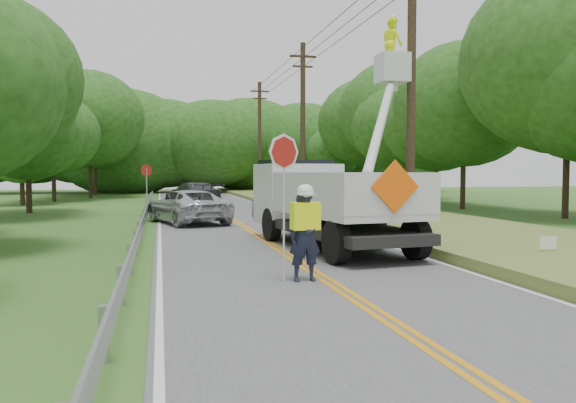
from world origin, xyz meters
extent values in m
plane|color=#365C26|center=(0.00, 0.00, 0.00)|extent=(140.00, 140.00, 0.00)
cube|color=#4A4A4D|center=(0.00, 14.00, 0.01)|extent=(7.20, 96.00, 0.02)
cube|color=orange|center=(-0.10, 14.00, 0.02)|extent=(0.12, 96.00, 0.00)
cube|color=orange|center=(0.10, 14.00, 0.02)|extent=(0.12, 96.00, 0.00)
cube|color=silver|center=(-3.45, 14.00, 0.02)|extent=(0.12, 96.00, 0.00)
cube|color=silver|center=(3.45, 14.00, 0.02)|extent=(0.12, 96.00, 0.00)
cube|color=#96979E|center=(-4.10, -2.00, 0.35)|extent=(0.12, 0.14, 0.70)
cube|color=#96979E|center=(-4.10, 1.00, 0.35)|extent=(0.12, 0.14, 0.70)
cube|color=#96979E|center=(-4.10, 4.00, 0.35)|extent=(0.12, 0.14, 0.70)
cube|color=#96979E|center=(-4.10, 7.00, 0.35)|extent=(0.12, 0.14, 0.70)
cube|color=#96979E|center=(-4.10, 10.00, 0.35)|extent=(0.12, 0.14, 0.70)
cube|color=#96979E|center=(-4.10, 13.00, 0.35)|extent=(0.12, 0.14, 0.70)
cube|color=#96979E|center=(-4.10, 16.00, 0.35)|extent=(0.12, 0.14, 0.70)
cube|color=#96979E|center=(-4.10, 19.00, 0.35)|extent=(0.12, 0.14, 0.70)
cube|color=#96979E|center=(-4.10, 22.00, 0.35)|extent=(0.12, 0.14, 0.70)
cube|color=#96979E|center=(-4.10, 25.00, 0.35)|extent=(0.12, 0.14, 0.70)
cube|color=#96979E|center=(-4.10, 28.00, 0.35)|extent=(0.12, 0.14, 0.70)
cube|color=#96979E|center=(-4.10, 31.00, 0.35)|extent=(0.12, 0.14, 0.70)
cube|color=#96979E|center=(-4.10, 34.00, 0.35)|extent=(0.12, 0.14, 0.70)
cube|color=#96979E|center=(-4.10, 37.00, 0.35)|extent=(0.12, 0.14, 0.70)
cube|color=#96979E|center=(-4.00, 15.00, 0.60)|extent=(0.05, 48.00, 0.34)
cylinder|color=black|center=(5.00, 9.00, 5.00)|extent=(0.30, 0.30, 10.00)
cylinder|color=black|center=(5.00, 24.00, 5.00)|extent=(0.30, 0.30, 10.00)
cube|color=black|center=(5.00, 24.00, 9.20)|extent=(1.60, 0.12, 0.12)
cube|color=black|center=(5.00, 24.00, 8.60)|extent=(1.20, 0.10, 0.10)
cylinder|color=black|center=(5.00, 39.00, 5.00)|extent=(0.30, 0.30, 10.00)
cube|color=black|center=(5.00, 39.00, 9.20)|extent=(1.60, 0.12, 0.12)
cube|color=black|center=(5.00, 39.00, 8.60)|extent=(1.20, 0.10, 0.10)
cylinder|color=black|center=(4.30, 17.50, 9.10)|extent=(0.03, 43.00, 0.03)
cylinder|color=black|center=(5.00, 17.50, 9.10)|extent=(0.03, 43.00, 0.03)
cylinder|color=black|center=(5.70, 17.50, 9.10)|extent=(0.03, 43.00, 0.03)
cube|color=olive|center=(7.10, 14.00, 0.15)|extent=(7.00, 96.00, 0.30)
cylinder|color=#332319|center=(-10.58, 24.99, 1.32)|extent=(0.32, 0.32, 2.63)
ellipsoid|color=#1D4211|center=(-10.58, 24.99, 4.53)|extent=(6.14, 6.14, 5.40)
cylinder|color=#332319|center=(-12.68, 33.00, 1.09)|extent=(0.32, 0.32, 2.17)
ellipsoid|color=#1D4211|center=(-12.68, 33.00, 3.74)|extent=(5.07, 5.07, 4.46)
cylinder|color=#332319|center=(-11.45, 37.75, 1.52)|extent=(0.32, 0.32, 3.05)
ellipsoid|color=#1D4211|center=(-11.45, 37.75, 5.25)|extent=(7.12, 7.12, 6.26)
cylinder|color=#332319|center=(-9.39, 43.40, 2.04)|extent=(0.32, 0.32, 4.07)
ellipsoid|color=#1D4211|center=(-9.39, 43.40, 7.01)|extent=(9.50, 9.50, 8.36)
cylinder|color=#332319|center=(-9.67, 49.95, 1.86)|extent=(0.32, 0.32, 3.72)
ellipsoid|color=#1D4211|center=(-9.67, 49.95, 6.40)|extent=(8.67, 8.67, 7.63)
cylinder|color=#332319|center=(16.23, 15.21, 2.26)|extent=(0.32, 0.32, 4.53)
ellipsoid|color=#1D4211|center=(16.23, 15.21, 7.80)|extent=(10.56, 10.56, 9.30)
cylinder|color=#332319|center=(14.94, 22.73, 1.88)|extent=(0.32, 0.32, 3.75)
ellipsoid|color=#1D4211|center=(14.94, 22.73, 6.46)|extent=(8.76, 8.76, 7.71)
cylinder|color=#332319|center=(15.58, 27.44, 1.67)|extent=(0.32, 0.32, 3.35)
ellipsoid|color=#1D4211|center=(15.58, 27.44, 5.76)|extent=(7.81, 7.81, 6.87)
cylinder|color=#332319|center=(15.65, 33.60, 1.74)|extent=(0.32, 0.32, 3.48)
ellipsoid|color=#1D4211|center=(15.65, 33.60, 5.99)|extent=(8.12, 8.12, 7.14)
cylinder|color=#332319|center=(16.34, 35.94, 2.14)|extent=(0.32, 0.32, 4.28)
ellipsoid|color=#1D4211|center=(16.34, 35.94, 7.37)|extent=(9.98, 9.98, 8.79)
cylinder|color=#332319|center=(16.21, 42.71, 2.05)|extent=(0.32, 0.32, 4.11)
ellipsoid|color=#1D4211|center=(16.21, 42.71, 7.08)|extent=(9.59, 9.59, 8.44)
cylinder|color=#332319|center=(14.56, 48.34, 1.28)|extent=(0.32, 0.32, 2.56)
ellipsoid|color=#1D4211|center=(14.56, 48.34, 4.40)|extent=(5.97, 5.97, 5.25)
ellipsoid|color=#1D4211|center=(-17.04, 57.94, 5.50)|extent=(12.01, 9.01, 9.01)
ellipsoid|color=#1D4211|center=(-12.14, 57.28, 5.50)|extent=(11.96, 8.97, 8.97)
ellipsoid|color=#1D4211|center=(-7.32, 56.41, 5.50)|extent=(16.08, 12.06, 12.06)
ellipsoid|color=#1D4211|center=(-2.99, 56.15, 5.50)|extent=(13.35, 10.01, 10.01)
ellipsoid|color=#1D4211|center=(2.46, 54.40, 5.50)|extent=(12.90, 9.68, 9.68)
ellipsoid|color=#1D4211|center=(7.06, 57.79, 5.50)|extent=(14.84, 11.13, 11.13)
ellipsoid|color=#1D4211|center=(13.51, 56.98, 5.50)|extent=(13.54, 10.16, 10.16)
ellipsoid|color=#1D4211|center=(17.44, 56.09, 5.50)|extent=(10.35, 7.76, 7.76)
ellipsoid|color=#1D4211|center=(22.13, 54.07, 5.50)|extent=(16.60, 12.45, 12.45)
imported|color=#191E33|center=(-0.46, 2.33, 0.96)|extent=(0.71, 0.48, 1.88)
cube|color=#DFF410|center=(-0.46, 2.33, 1.39)|extent=(0.59, 0.38, 0.57)
ellipsoid|color=white|center=(-0.46, 2.33, 1.91)|extent=(0.35, 0.35, 0.28)
cylinder|color=#B7B7B7|center=(-0.92, 2.36, 1.34)|extent=(0.04, 0.04, 2.64)
cylinder|color=#A21B15|center=(-0.92, 2.36, 2.72)|extent=(0.69, 0.35, 0.75)
cylinder|color=black|center=(0.82, 4.22, 0.57)|extent=(0.47, 1.13, 1.09)
cylinder|color=black|center=(3.08, 4.50, 0.57)|extent=(0.47, 1.13, 1.09)
cylinder|color=black|center=(0.54, 6.48, 0.57)|extent=(0.47, 1.13, 1.09)
cylinder|color=black|center=(2.80, 6.76, 0.57)|extent=(0.47, 1.13, 1.09)
cylinder|color=black|center=(0.19, 9.30, 0.57)|extent=(0.47, 1.13, 1.09)
cylinder|color=black|center=(2.45, 9.59, 0.57)|extent=(0.47, 1.13, 1.09)
cube|color=black|center=(1.63, 6.96, 0.65)|extent=(3.27, 7.52, 0.28)
cube|color=#B9BABD|center=(1.73, 6.17, 1.22)|extent=(3.24, 5.52, 0.25)
cube|color=#B9BABD|center=(0.45, 6.01, 1.78)|extent=(0.71, 5.20, 1.02)
cube|color=#B9BABD|center=(3.00, 6.33, 1.78)|extent=(0.71, 5.20, 1.02)
cube|color=#B9BABD|center=(2.05, 3.59, 1.78)|extent=(2.61, 0.39, 1.02)
cube|color=#B9BABD|center=(1.25, 10.01, 1.56)|extent=(2.81, 2.46, 2.05)
cube|color=black|center=(1.22, 10.24, 2.30)|extent=(2.44, 1.75, 0.85)
cube|color=#B9BABD|center=(1.88, 4.93, 1.78)|extent=(1.14, 1.14, 0.91)
cube|color=#B9BABD|center=(4.30, 9.00, 5.80)|extent=(0.97, 0.97, 0.97)
imported|color=#DFF410|center=(4.30, 9.00, 6.66)|extent=(0.62, 0.80, 1.65)
cube|color=#FF5D0B|center=(2.06, 3.52, 1.95)|extent=(1.28, 0.20, 1.29)
imported|color=silver|center=(-2.22, 16.54, 0.77)|extent=(3.96, 5.87, 1.49)
imported|color=#3C3D43|center=(-1.39, 26.99, 0.84)|extent=(3.76, 6.05, 1.64)
cylinder|color=#96979E|center=(-4.02, 18.12, 1.25)|extent=(0.06, 0.06, 2.49)
cylinder|color=#A21B15|center=(-4.02, 18.12, 2.38)|extent=(0.52, 0.27, 0.57)
cube|color=white|center=(6.15, 3.35, 0.52)|extent=(0.47, 0.04, 0.33)
cylinder|color=#96979E|center=(5.96, 3.35, 0.24)|extent=(0.02, 0.02, 0.47)
cylinder|color=#96979E|center=(6.34, 3.35, 0.24)|extent=(0.02, 0.02, 0.47)
camera|label=1|loc=(-3.42, -9.05, 2.31)|focal=35.26mm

